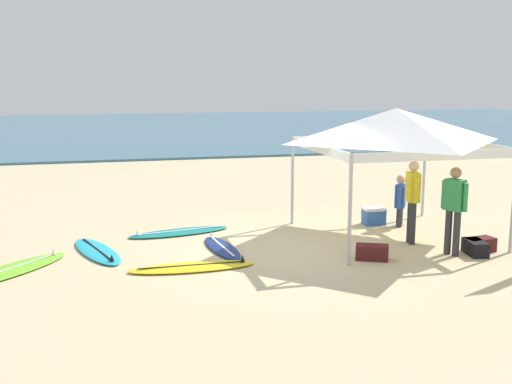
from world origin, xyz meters
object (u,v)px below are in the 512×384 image
object	(u,v)px
surfboard_lime	(9,271)
cooler_box	(374,216)
surfboard_yellow	(193,267)
gear_bag_on_sand	(479,245)
person_blue	(400,198)
canopy_tent	(395,126)
gear_bag_by_pole	(372,252)
gear_bag_near_tent	(475,248)
surfboard_navy	(222,248)
surfboard_teal	(179,232)
person_yellow	(413,196)
person_green	(454,205)
surfboard_cyan	(97,251)

from	to	relation	value
surfboard_lime	cooler_box	world-z (taller)	cooler_box
surfboard_yellow	surfboard_lime	bearing A→B (deg)	169.48
gear_bag_on_sand	person_blue	bearing A→B (deg)	102.26
person_blue	cooler_box	size ratio (longest dim) A/B	2.40
canopy_tent	gear_bag_by_pole	world-z (taller)	canopy_tent
canopy_tent	surfboard_yellow	bearing A→B (deg)	-164.91
surfboard_lime	gear_bag_near_tent	xyz separation A→B (m)	(8.57, -1.03, 0.10)
surfboard_navy	person_blue	bearing A→B (deg)	12.00
surfboard_lime	gear_bag_on_sand	bearing A→B (deg)	-5.72
surfboard_teal	person_yellow	xyz separation A→B (m)	(4.54, -1.98, 0.95)
canopy_tent	surfboard_navy	xyz separation A→B (m)	(-3.72, -0.08, -2.35)
gear_bag_on_sand	cooler_box	distance (m)	2.84
surfboard_navy	surfboard_teal	bearing A→B (deg)	114.37
surfboard_lime	person_yellow	bearing A→B (deg)	0.30
person_blue	gear_bag_on_sand	distance (m)	2.46
surfboard_navy	cooler_box	bearing A→B (deg)	17.66
gear_bag_on_sand	surfboard_lime	bearing A→B (deg)	174.28
surfboard_teal	cooler_box	bearing A→B (deg)	-3.22
person_green	gear_bag_near_tent	size ratio (longest dim) A/B	2.85
gear_bag_near_tent	gear_bag_on_sand	size ratio (longest dim) A/B	1.00
surfboard_lime	surfboard_navy	bearing A→B (deg)	7.94
canopy_tent	surfboard_navy	bearing A→B (deg)	-178.76
gear_bag_near_tent	gear_bag_by_pole	size ratio (longest dim) A/B	1.00
person_blue	person_yellow	bearing A→B (deg)	-108.68
person_green	person_blue	distance (m)	2.44
person_blue	gear_bag_on_sand	size ratio (longest dim) A/B	2.00
surfboard_yellow	person_yellow	distance (m)	4.77
surfboard_cyan	surfboard_yellow	bearing A→B (deg)	-41.74
surfboard_teal	person_blue	bearing A→B (deg)	-6.30
canopy_tent	surfboard_yellow	distance (m)	5.21
surfboard_lime	surfboard_yellow	world-z (taller)	same
surfboard_navy	person_yellow	distance (m)	4.02
cooler_box	gear_bag_on_sand	bearing A→B (deg)	-69.03
surfboard_lime	person_blue	xyz separation A→B (m)	(8.26, 1.47, 0.62)
surfboard_cyan	person_green	world-z (taller)	person_green
surfboard_teal	gear_bag_on_sand	distance (m)	6.25
surfboard_navy	gear_bag_on_sand	distance (m)	5.07
surfboard_lime	surfboard_teal	distance (m)	3.81
person_green	person_blue	xyz separation A→B (m)	(0.15, 2.41, -0.33)
surfboard_cyan	surfboard_teal	xyz separation A→B (m)	(1.74, 1.13, -0.00)
person_yellow	cooler_box	distance (m)	1.90
gear_bag_by_pole	surfboard_lime	bearing A→B (deg)	172.60
canopy_tent	gear_bag_on_sand	xyz separation A→B (m)	(1.14, -1.50, -2.25)
surfboard_navy	cooler_box	xyz separation A→B (m)	(3.85, 1.23, 0.16)
person_green	cooler_box	xyz separation A→B (m)	(-0.36, 2.71, -0.79)
gear_bag_by_pole	gear_bag_near_tent	bearing A→B (deg)	-5.13
surfboard_lime	person_green	size ratio (longest dim) A/B	1.36
surfboard_teal	gear_bag_on_sand	xyz separation A→B (m)	(5.54, -2.90, 0.10)
canopy_tent	gear_bag_by_pole	xyz separation A→B (m)	(-1.13, -1.47, -2.25)
canopy_tent	surfboard_cyan	xyz separation A→B (m)	(-6.14, 0.27, -2.35)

